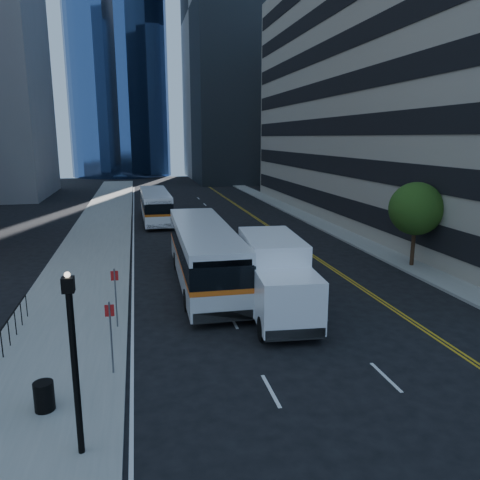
# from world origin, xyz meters

# --- Properties ---
(ground) EXTENTS (160.00, 160.00, 0.00)m
(ground) POSITION_xyz_m (0.00, 0.00, 0.00)
(ground) COLOR black
(ground) RESTS_ON ground
(sidewalk_west) EXTENTS (5.00, 90.00, 0.15)m
(sidewalk_west) POSITION_xyz_m (-10.50, 25.00, 0.07)
(sidewalk_west) COLOR gray
(sidewalk_west) RESTS_ON ground
(sidewalk_east) EXTENTS (2.00, 90.00, 0.15)m
(sidewalk_east) POSITION_xyz_m (9.00, 25.00, 0.07)
(sidewalk_east) COLOR gray
(sidewalk_east) RESTS_ON ground
(office_tower_north) EXTENTS (30.00, 28.00, 60.00)m
(office_tower_north) POSITION_xyz_m (18.00, 72.00, 30.00)
(office_tower_north) COLOR gray
(office_tower_north) RESTS_ON ground
(street_tree) EXTENTS (3.20, 3.20, 5.10)m
(street_tree) POSITION_xyz_m (9.00, 8.00, 3.64)
(street_tree) COLOR #332114
(street_tree) RESTS_ON sidewalk_east
(lamp_post) EXTENTS (0.28, 0.28, 4.56)m
(lamp_post) POSITION_xyz_m (-9.00, -6.00, 2.72)
(lamp_post) COLOR black
(lamp_post) RESTS_ON sidewalk_west
(bus_front) EXTENTS (2.94, 12.66, 3.25)m
(bus_front) POSITION_xyz_m (-4.00, 7.30, 1.78)
(bus_front) COLOR silver
(bus_front) RESTS_ON ground
(bus_rear) EXTENTS (2.61, 11.14, 2.86)m
(bus_rear) POSITION_xyz_m (-5.70, 27.82, 1.56)
(bus_rear) COLOR white
(bus_rear) RESTS_ON ground
(box_truck) EXTENTS (3.00, 7.28, 3.40)m
(box_truck) POSITION_xyz_m (-1.45, 2.37, 1.79)
(box_truck) COLOR white
(box_truck) RESTS_ON ground
(trash_can) EXTENTS (0.65, 0.65, 0.86)m
(trash_can) POSITION_xyz_m (-10.23, -3.82, 0.58)
(trash_can) COLOR black
(trash_can) RESTS_ON sidewalk_west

